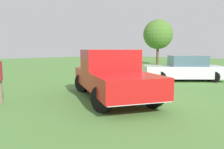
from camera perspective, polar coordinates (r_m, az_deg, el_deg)
ground_plane at (r=8.19m, az=7.74°, el=-6.34°), size 80.00×80.00×0.00m
pickup_truck at (r=8.19m, az=-0.28°, el=0.34°), size 5.36×4.11×1.81m
sedan_near at (r=13.55m, az=18.14°, el=1.32°), size 4.46×4.32×1.46m
tree_back_right at (r=27.15m, az=11.80°, el=10.11°), size 3.50×3.50×5.34m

